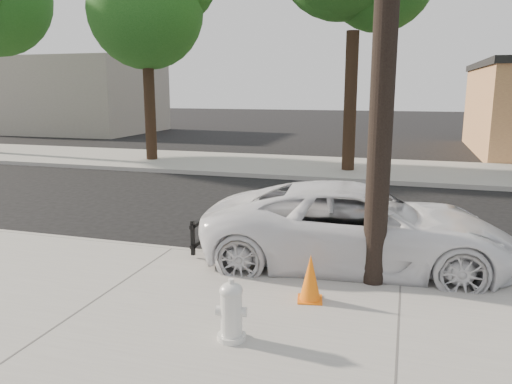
% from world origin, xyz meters
% --- Properties ---
extents(ground, '(120.00, 120.00, 0.00)m').
position_xyz_m(ground, '(0.00, 0.00, 0.00)').
color(ground, black).
rests_on(ground, ground).
extents(near_sidewalk, '(90.00, 4.40, 0.15)m').
position_xyz_m(near_sidewalk, '(0.00, -4.30, 0.07)').
color(near_sidewalk, gray).
rests_on(near_sidewalk, ground).
extents(far_sidewalk, '(90.00, 5.00, 0.15)m').
position_xyz_m(far_sidewalk, '(0.00, 8.50, 0.07)').
color(far_sidewalk, gray).
rests_on(far_sidewalk, ground).
extents(curb_near, '(90.00, 0.12, 0.16)m').
position_xyz_m(curb_near, '(0.00, -2.10, 0.07)').
color(curb_near, '#9E9B93').
rests_on(curb_near, ground).
extents(building_far, '(14.00, 8.00, 5.00)m').
position_xyz_m(building_far, '(-20.00, 20.00, 2.50)').
color(building_far, gray).
rests_on(building_far, ground).
extents(tree_b, '(4.34, 4.20, 8.45)m').
position_xyz_m(tree_b, '(-5.81, 8.06, 6.15)').
color(tree_b, black).
rests_on(tree_b, far_sidewalk).
extents(police_cruiser, '(5.34, 2.87, 1.42)m').
position_xyz_m(police_cruiser, '(3.27, -1.74, 0.71)').
color(police_cruiser, white).
rests_on(police_cruiser, ground).
extents(fire_hydrant, '(0.37, 0.33, 0.69)m').
position_xyz_m(fire_hydrant, '(2.16, -4.97, 0.48)').
color(fire_hydrant, silver).
rests_on(fire_hydrant, near_sidewalk).
extents(traffic_cone, '(0.39, 0.39, 0.65)m').
position_xyz_m(traffic_cone, '(2.82, -3.63, 0.47)').
color(traffic_cone, orange).
rests_on(traffic_cone, near_sidewalk).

